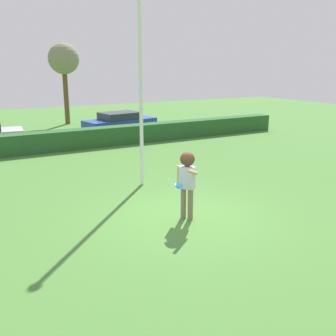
# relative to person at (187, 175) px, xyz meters

# --- Properties ---
(ground_plane) EXTENTS (60.00, 60.00, 0.00)m
(ground_plane) POSITION_rel_person_xyz_m (0.03, 0.13, -1.19)
(ground_plane) COLOR #477B34
(person) EXTENTS (0.57, 0.80, 1.81)m
(person) POSITION_rel_person_xyz_m (0.00, 0.00, 0.00)
(person) COLOR #7B6B53
(person) RESTS_ON ground
(frisbee) EXTENTS (0.22, 0.22, 0.07)m
(frisbee) POSITION_rel_person_xyz_m (-0.43, -0.31, -0.12)
(frisbee) COLOR #268CE5
(lamppost) EXTENTS (0.24, 0.24, 7.06)m
(lamppost) POSITION_rel_person_xyz_m (0.32, 3.33, 2.67)
(lamppost) COLOR silver
(lamppost) RESTS_ON ground
(hedge_row) EXTENTS (24.20, 0.90, 0.92)m
(hedge_row) POSITION_rel_person_xyz_m (0.03, 10.22, -0.72)
(hedge_row) COLOR #275728
(hedge_row) RESTS_ON ground
(parked_car_blue) EXTENTS (4.42, 2.36, 1.25)m
(parked_car_blue) POSITION_rel_person_xyz_m (3.63, 13.19, -0.50)
(parked_car_blue) COLOR #263FA5
(parked_car_blue) RESTS_ON ground
(bare_elm_tree) EXTENTS (2.03, 2.03, 5.35)m
(bare_elm_tree) POSITION_rel_person_xyz_m (1.97, 18.53, 3.04)
(bare_elm_tree) COLOR brown
(bare_elm_tree) RESTS_ON ground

